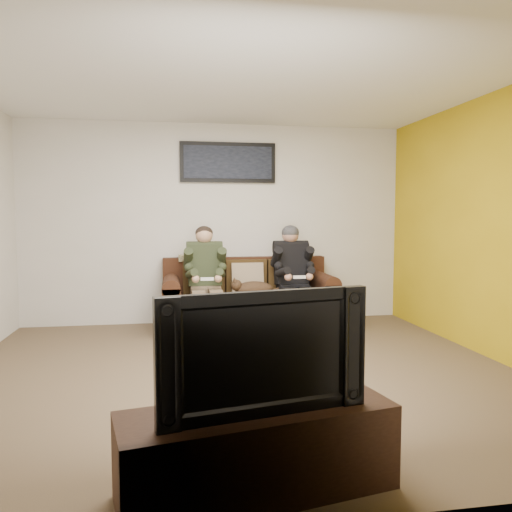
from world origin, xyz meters
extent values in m
plane|color=brown|center=(0.00, 0.00, 0.00)|extent=(5.00, 5.00, 0.00)
plane|color=silver|center=(0.00, 0.00, 2.60)|extent=(5.00, 5.00, 0.00)
plane|color=beige|center=(0.00, 2.25, 1.30)|extent=(5.00, 0.00, 5.00)
plane|color=beige|center=(0.00, -2.25, 1.30)|extent=(5.00, 0.00, 5.00)
plane|color=beige|center=(2.50, 0.00, 1.30)|extent=(0.00, 4.50, 4.50)
plane|color=gold|center=(2.49, 0.00, 1.30)|extent=(0.00, 4.50, 4.50)
cube|color=#371C10|center=(0.34, 1.75, 0.14)|extent=(2.11, 0.91, 0.29)
cube|color=#371C10|center=(0.34, 2.11, 0.58)|extent=(2.11, 0.19, 0.58)
cube|color=#371C10|center=(-0.61, 1.75, 0.29)|extent=(0.21, 0.91, 0.58)
cube|color=#371C10|center=(1.29, 1.75, 0.29)|extent=(0.21, 0.91, 0.58)
cylinder|color=#371C10|center=(-0.61, 1.75, 0.58)|extent=(0.21, 0.91, 0.21)
cylinder|color=#371C10|center=(1.29, 1.75, 0.58)|extent=(0.21, 0.91, 0.21)
cube|color=#3A2811|center=(-0.20, 1.70, 0.36)|extent=(0.52, 0.58, 0.13)
cube|color=#3A2811|center=(-0.20, 1.98, 0.63)|extent=(0.52, 0.13, 0.42)
cube|color=#3A2811|center=(0.34, 1.70, 0.36)|extent=(0.52, 0.58, 0.13)
cube|color=#3A2811|center=(0.34, 1.98, 0.63)|extent=(0.52, 0.13, 0.42)
cube|color=#3A2811|center=(0.89, 1.70, 0.36)|extent=(0.52, 0.58, 0.13)
cube|color=#3A2811|center=(0.89, 1.98, 0.63)|extent=(0.52, 0.13, 0.42)
cube|color=#927C5F|center=(0.34, 1.87, 0.61)|extent=(0.40, 0.19, 0.40)
cube|color=tan|center=(-0.30, 2.09, 0.86)|extent=(0.43, 0.21, 0.08)
cube|color=brown|center=(-0.20, 1.67, 0.49)|extent=(0.36, 0.30, 0.14)
cube|color=#29311D|center=(-0.20, 1.77, 0.79)|extent=(0.40, 0.30, 0.53)
cylinder|color=#29311D|center=(-0.20, 1.79, 1.00)|extent=(0.44, 0.18, 0.18)
sphere|color=tan|center=(-0.20, 1.81, 1.16)|extent=(0.21, 0.21, 0.21)
cube|color=brown|center=(-0.30, 1.47, 0.48)|extent=(0.15, 0.42, 0.13)
cube|color=brown|center=(-0.10, 1.47, 0.48)|extent=(0.15, 0.42, 0.13)
cube|color=brown|center=(-0.30, 1.27, 0.21)|extent=(0.12, 0.13, 0.42)
cube|color=brown|center=(-0.10, 1.27, 0.21)|extent=(0.12, 0.13, 0.42)
cube|color=black|center=(-0.30, 1.19, 0.04)|extent=(0.11, 0.26, 0.08)
cube|color=black|center=(-0.10, 1.19, 0.04)|extent=(0.11, 0.26, 0.08)
cylinder|color=#29311D|center=(-0.40, 1.70, 0.89)|extent=(0.11, 0.30, 0.28)
cylinder|color=#29311D|center=(0.00, 1.70, 0.89)|extent=(0.11, 0.30, 0.28)
cylinder|color=#29311D|center=(-0.37, 1.48, 0.73)|extent=(0.14, 0.32, 0.15)
cylinder|color=#29311D|center=(-0.03, 1.48, 0.73)|extent=(0.14, 0.32, 0.15)
sphere|color=tan|center=(-0.33, 1.36, 0.68)|extent=(0.09, 0.09, 0.09)
sphere|color=tan|center=(-0.07, 1.36, 0.68)|extent=(0.09, 0.09, 0.09)
cube|color=white|center=(-0.20, 1.34, 0.68)|extent=(0.15, 0.04, 0.03)
ellipsoid|color=black|center=(-0.20, 1.83, 1.19)|extent=(0.22, 0.22, 0.17)
cube|color=black|center=(0.89, 1.67, 0.49)|extent=(0.36, 0.30, 0.14)
cube|color=black|center=(0.89, 1.77, 0.79)|extent=(0.40, 0.30, 0.53)
cylinder|color=black|center=(0.89, 1.79, 1.00)|extent=(0.44, 0.18, 0.18)
sphere|color=#A5745C|center=(0.89, 1.81, 1.16)|extent=(0.21, 0.21, 0.21)
cube|color=black|center=(0.79, 1.47, 0.48)|extent=(0.15, 0.42, 0.13)
cube|color=black|center=(0.99, 1.47, 0.48)|extent=(0.15, 0.42, 0.13)
cube|color=black|center=(0.79, 1.27, 0.21)|extent=(0.12, 0.13, 0.42)
cube|color=black|center=(0.99, 1.27, 0.21)|extent=(0.12, 0.13, 0.42)
cube|color=black|center=(0.79, 1.19, 0.04)|extent=(0.11, 0.26, 0.08)
cube|color=black|center=(0.99, 1.19, 0.04)|extent=(0.11, 0.26, 0.08)
cylinder|color=black|center=(0.69, 1.70, 0.89)|extent=(0.11, 0.30, 0.28)
cylinder|color=black|center=(1.09, 1.70, 0.89)|extent=(0.11, 0.30, 0.28)
cylinder|color=black|center=(0.72, 1.48, 0.73)|extent=(0.14, 0.32, 0.15)
cylinder|color=black|center=(1.06, 1.48, 0.73)|extent=(0.14, 0.32, 0.15)
sphere|color=#A5745C|center=(0.76, 1.36, 0.68)|extent=(0.09, 0.09, 0.09)
sphere|color=#A5745C|center=(1.02, 1.36, 0.68)|extent=(0.09, 0.09, 0.09)
cube|color=white|center=(0.89, 1.34, 0.68)|extent=(0.15, 0.04, 0.03)
ellipsoid|color=black|center=(0.89, 1.81, 1.19)|extent=(0.22, 0.22, 0.19)
ellipsoid|color=#472F1C|center=(0.38, 1.59, 0.52)|extent=(0.47, 0.26, 0.19)
sphere|color=#472F1C|center=(0.16, 1.56, 0.57)|extent=(0.14, 0.14, 0.14)
cone|color=#472F1C|center=(0.14, 1.52, 0.64)|extent=(0.04, 0.04, 0.04)
cone|color=#472F1C|center=(0.14, 1.59, 0.64)|extent=(0.04, 0.04, 0.04)
cylinder|color=#472F1C|center=(0.62, 1.64, 0.48)|extent=(0.26, 0.13, 0.08)
cube|color=black|center=(0.14, 2.22, 2.10)|extent=(1.25, 0.04, 0.52)
cube|color=black|center=(0.14, 2.19, 2.10)|extent=(1.15, 0.01, 0.42)
cube|color=black|center=(-0.18, -1.95, 0.22)|extent=(1.45, 0.70, 0.44)
imported|color=black|center=(-0.18, -1.95, 0.74)|extent=(1.06, 0.34, 0.61)
camera|label=1|loc=(-0.59, -4.33, 1.39)|focal=35.00mm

